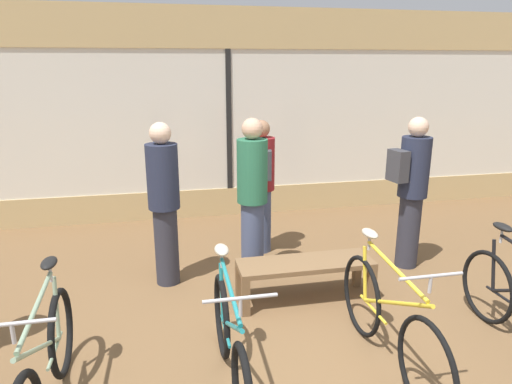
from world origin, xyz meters
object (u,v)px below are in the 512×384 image
Objects in this scene: bicycle_right at (389,322)px; customer_near_rack at (411,188)px; bicycle_far_left at (46,369)px; customer_near_bench at (252,195)px; bicycle_left at (231,346)px; display_bench at (305,268)px; customer_mid_floor at (261,183)px; customer_by_window at (164,201)px.

customer_near_rack is (1.14, 1.73, 0.58)m from bicycle_right.
bicycle_right is (2.55, 0.03, 0.02)m from bicycle_far_left.
bicycle_left is at bearing -106.06° from customer_near_bench.
bicycle_far_left is at bearing -151.44° from display_bench.
display_bench is (-0.31, 1.18, -0.05)m from bicycle_right.
customer_near_bench is at bearing 73.94° from bicycle_left.
bicycle_far_left is 0.96× the size of customer_near_rack.
bicycle_left is at bearing 0.13° from bicycle_far_left.
display_bench is at bearing 51.52° from bicycle_left.
bicycle_left reaches higher than display_bench.
display_bench is at bearing -82.86° from customer_mid_floor.
bicycle_right is at bearing -79.24° from customer_mid_floor.
customer_near_rack is 1.00× the size of customer_by_window.
bicycle_left is (1.27, 0.00, 0.00)m from bicycle_far_left.
bicycle_left is at bearing -143.90° from customer_near_rack.
customer_by_window is at bearing 153.49° from display_bench.
customer_near_bench reaches higher than customer_by_window.
bicycle_right is 0.98× the size of customer_near_rack.
bicycle_right reaches higher than bicycle_left.
customer_mid_floor is at bearing 51.21° from bicycle_far_left.
customer_mid_floor reaches higher than bicycle_left.
bicycle_right is at bearing 0.78° from bicycle_far_left.
customer_by_window is 1.05× the size of customer_mid_floor.
bicycle_left is 1.28m from bicycle_right.
customer_by_window is 1.39m from customer_mid_floor.
customer_by_window reaches higher than customer_mid_floor.
customer_near_rack reaches higher than bicycle_far_left.
bicycle_right is 2.15m from customer_near_rack.
customer_near_bench is (-0.42, 0.68, 0.61)m from display_bench.
customer_near_bench reaches higher than bicycle_left.
display_bench is 0.77× the size of customer_near_bench.
customer_near_rack is (3.69, 1.77, 0.60)m from bicycle_far_left.
display_bench is 1.01m from customer_near_bench.
bicycle_far_left is at bearing -179.22° from bicycle_right.
customer_mid_floor is (-0.48, 2.54, 0.52)m from bicycle_right.
customer_near_rack reaches higher than customer_by_window.
bicycle_left is 2.06m from customer_near_bench.
display_bench is at bearing 104.80° from bicycle_right.
customer_near_rack is 1.81m from customer_mid_floor.
customer_by_window reaches higher than bicycle_left.
customer_near_rack reaches higher than bicycle_right.
bicycle_far_left is at bearing -133.72° from customer_near_bench.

